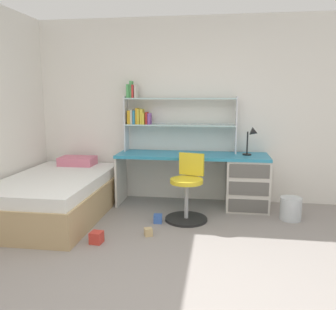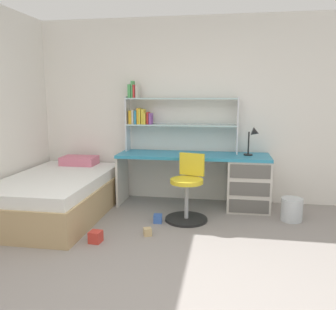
{
  "view_description": "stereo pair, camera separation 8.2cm",
  "coord_description": "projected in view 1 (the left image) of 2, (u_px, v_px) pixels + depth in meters",
  "views": [
    {
      "loc": [
        0.38,
        -2.25,
        1.52
      ],
      "look_at": [
        -0.2,
        1.76,
        0.83
      ],
      "focal_mm": 37.15,
      "sensor_mm": 36.0,
      "label": 1
    },
    {
      "loc": [
        0.46,
        -2.24,
        1.52
      ],
      "look_at": [
        -0.2,
        1.76,
        0.83
      ],
      "focal_mm": 37.15,
      "sensor_mm": 36.0,
      "label": 2
    }
  ],
  "objects": [
    {
      "name": "room_shell",
      "position": [
        65.0,
        116.0,
        3.7
      ],
      "size": [
        5.51,
        6.52,
        2.61
      ],
      "color": "white",
      "rests_on": "ground_plane"
    },
    {
      "name": "desk",
      "position": [
        232.0,
        178.0,
        4.73
      ],
      "size": [
        2.06,
        0.59,
        0.73
      ],
      "color": "teal",
      "rests_on": "ground_plane"
    },
    {
      "name": "bookshelf_hutch",
      "position": [
        164.0,
        113.0,
        4.9
      ],
      "size": [
        1.58,
        0.22,
        0.99
      ],
      "color": "silver",
      "rests_on": "desk"
    },
    {
      "name": "desk_lamp",
      "position": [
        252.0,
        137.0,
        4.6
      ],
      "size": [
        0.2,
        0.17,
        0.38
      ],
      "color": "black",
      "rests_on": "desk"
    },
    {
      "name": "swivel_chair",
      "position": [
        187.0,
        194.0,
        4.27
      ],
      "size": [
        0.52,
        0.52,
        0.81
      ],
      "color": "black",
      "rests_on": "ground_plane"
    },
    {
      "name": "bed_platform",
      "position": [
        57.0,
        196.0,
        4.43
      ],
      "size": [
        1.19,
        1.94,
        0.64
      ],
      "color": "tan",
      "rests_on": "ground_plane"
    },
    {
      "name": "waste_bin",
      "position": [
        291.0,
        209.0,
        4.3
      ],
      "size": [
        0.26,
        0.26,
        0.28
      ],
      "primitive_type": "cylinder",
      "color": "silver",
      "rests_on": "ground_plane"
    },
    {
      "name": "toy_block_red_0",
      "position": [
        97.0,
        237.0,
        3.62
      ],
      "size": [
        0.13,
        0.13,
        0.12
      ],
      "primitive_type": "cube",
      "rotation": [
        0.0,
        0.0,
        3.04
      ],
      "color": "red",
      "rests_on": "ground_plane"
    },
    {
      "name": "toy_block_natural_1",
      "position": [
        148.0,
        232.0,
        3.82
      ],
      "size": [
        0.11,
        0.11,
        0.08
      ],
      "primitive_type": "cube",
      "rotation": [
        0.0,
        0.0,
        1.98
      ],
      "color": "tan",
      "rests_on": "ground_plane"
    },
    {
      "name": "toy_block_blue_2",
      "position": [
        158.0,
        219.0,
        4.2
      ],
      "size": [
        0.11,
        0.11,
        0.1
      ],
      "primitive_type": "cube",
      "rotation": [
        0.0,
        0.0,
        0.1
      ],
      "color": "#3860B7",
      "rests_on": "ground_plane"
    }
  ]
}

